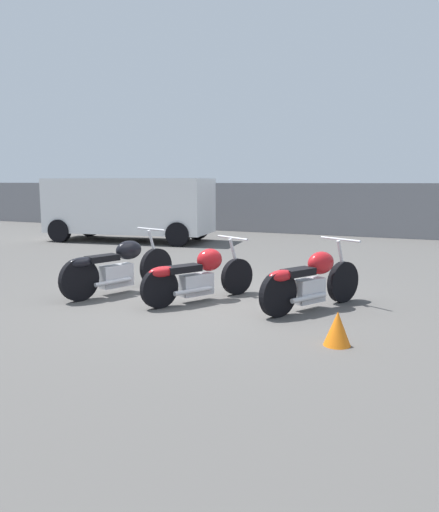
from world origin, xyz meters
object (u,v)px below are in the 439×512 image
object	(u,v)px
motorcycle_slot_2	(311,280)
motorcycle_slot_1	(198,275)
parked_van	(129,206)
traffic_cone_near	(337,328)
motorcycle_slot_0	(118,267)

from	to	relation	value
motorcycle_slot_2	motorcycle_slot_1	bearing A→B (deg)	-144.82
motorcycle_slot_2	parked_van	world-z (taller)	parked_van
parked_van	traffic_cone_near	xyz separation A→B (m)	(7.98, -7.54, -0.89)
motorcycle_slot_1	parked_van	xyz separation A→B (m)	(-5.59, 6.29, 0.68)
motorcycle_slot_0	traffic_cone_near	distance (m)	4.05
traffic_cone_near	motorcycle_slot_2	bearing A→B (deg)	114.76
motorcycle_slot_0	motorcycle_slot_2	size ratio (longest dim) A/B	1.18
parked_van	traffic_cone_near	world-z (taller)	parked_van
motorcycle_slot_0	motorcycle_slot_1	xyz separation A→B (m)	(1.47, 0.04, -0.03)
motorcycle_slot_0	parked_van	world-z (taller)	parked_van
traffic_cone_near	parked_van	bearing A→B (deg)	136.64
motorcycle_slot_0	traffic_cone_near	size ratio (longest dim) A/B	5.47
motorcycle_slot_1	parked_van	distance (m)	8.45
motorcycle_slot_2	traffic_cone_near	size ratio (longest dim) A/B	4.64
motorcycle_slot_0	parked_van	bearing A→B (deg)	140.79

